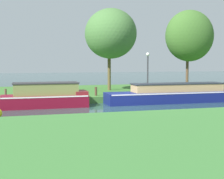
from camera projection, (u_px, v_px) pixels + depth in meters
name	position (u px, v px, depth m)	size (l,w,h in m)	color
ground_plane	(123.00, 107.00, 18.12)	(120.00, 120.00, 0.00)	#274546
riverbank_far	(95.00, 92.00, 24.82)	(72.00, 10.00, 0.40)	#3A6D2C
riverbank_near	(216.00, 142.00, 9.47)	(72.00, 10.00, 0.40)	#3A7333
navy_barge	(174.00, 94.00, 20.22)	(8.49, 1.65, 1.21)	navy
maroon_narrowboat	(46.00, 96.00, 18.11)	(4.72, 1.66, 1.39)	maroon
willow_tree_left	(111.00, 34.00, 23.72)	(3.75, 4.34, 6.01)	brown
willow_tree_centre	(190.00, 36.00, 28.81)	(4.43, 3.49, 6.70)	brown
lamp_post	(148.00, 67.00, 22.04)	(0.24, 0.24, 2.76)	#333338
mooring_post_near	(96.00, 91.00, 20.48)	(0.15, 0.15, 0.54)	#493324
mooring_post_far	(6.00, 94.00, 19.02)	(0.12, 0.12, 0.55)	brown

